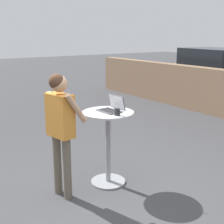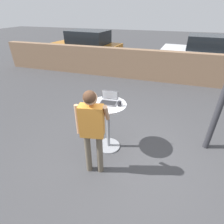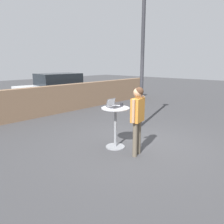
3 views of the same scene
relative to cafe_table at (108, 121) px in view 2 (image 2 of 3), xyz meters
The scene contains 8 objects.
ground_plane 0.93m from the cafe_table, 36.85° to the right, with size 50.00×50.00×0.00m, color #3D3D3F.
pavement_kerb 4.65m from the cafe_table, 83.87° to the left, with size 14.61×0.35×1.25m.
cafe_table is the anchor object (origin of this frame).
laptop 0.45m from the cafe_table, 92.34° to the left, with size 0.35×0.30×0.23m.
coffee_mug 0.51m from the cafe_table, ahead, with size 0.11×0.07×0.10m.
standing_person 0.82m from the cafe_table, 92.48° to the right, with size 0.54×0.42×1.68m.
parked_car_near_street 7.71m from the cafe_table, 117.96° to the left, with size 4.10×2.23×1.65m.
parked_car_further_down 7.25m from the cafe_table, 67.97° to the left, with size 4.23×2.20×1.64m.
Camera 2 is at (0.49, -2.48, 2.70)m, focal length 28.00 mm.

